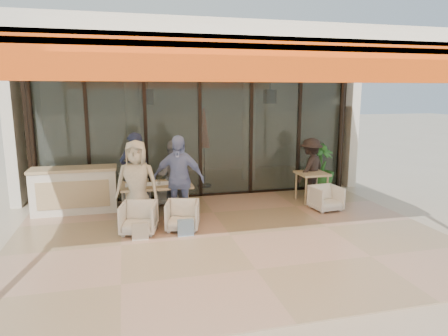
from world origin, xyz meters
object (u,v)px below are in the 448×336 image
object	(u,v)px
standing_woman	(311,169)
diner_cream	(137,183)
dining_table	(156,186)
chair_far_right	(171,191)
chair_near_right	(182,214)
side_chair	(326,197)
chair_far_left	(136,192)
chair_near_left	(139,217)
host_counter	(75,190)
diner_periwinkle	(178,179)
diner_grey	(173,175)
potted_palm	(320,167)
diner_navy	(135,173)
side_table	(312,177)

from	to	relation	value
standing_woman	diner_cream	bearing A→B (deg)	-21.46
dining_table	chair_far_right	bearing A→B (deg)	65.58
chair_near_right	side_chair	xyz separation A→B (m)	(3.38, 0.49, -0.00)
chair_far_left	chair_near_left	size ratio (longest dim) A/B	1.01
diner_cream	chair_far_left	bearing A→B (deg)	103.89
chair_far_right	side_chair	distance (m)	3.66
standing_woman	host_counter	bearing A→B (deg)	-36.52
diner_periwinkle	host_counter	bearing A→B (deg)	172.06
chair_near_left	diner_grey	size ratio (longest dim) A/B	0.42
chair_near_left	diner_cream	size ratio (longest dim) A/B	0.39
dining_table	potted_palm	distance (m)	4.61
side_chair	standing_woman	bearing A→B (deg)	78.17
host_counter	diner_navy	xyz separation A→B (m)	(1.33, -0.29, 0.38)
dining_table	host_counter	bearing A→B (deg)	157.13
dining_table	side_chair	bearing A→B (deg)	-6.94
side_table	diner_cream	bearing A→B (deg)	-170.00
dining_table	diner_periwinkle	bearing A→B (deg)	-46.86
chair_near_left	diner_cream	distance (m)	0.74
dining_table	chair_far_right	world-z (taller)	dining_table
diner_cream	chair_far_right	bearing A→B (deg)	72.93
chair_near_left	side_chair	world-z (taller)	chair_near_left
diner_navy	diner_grey	xyz separation A→B (m)	(0.84, 0.00, -0.10)
chair_far_left	chair_near_right	xyz separation A→B (m)	(0.84, -1.90, -0.02)
dining_table	diner_periwinkle	distance (m)	0.67
host_counter	chair_near_right	distance (m)	2.76
diner_navy	diner_cream	xyz separation A→B (m)	(0.00, -0.90, -0.04)
standing_woman	potted_palm	distance (m)	0.79
host_counter	chair_far_right	size ratio (longest dim) A/B	2.92
chair_near_right	potted_palm	distance (m)	4.57
chair_near_left	diner_periwinkle	world-z (taller)	diner_periwinkle
diner_grey	diner_cream	distance (m)	1.23
diner_periwinkle	side_chair	world-z (taller)	diner_periwinkle
standing_woman	potted_palm	xyz separation A→B (m)	(0.55, 0.56, -0.08)
dining_table	diner_navy	size ratio (longest dim) A/B	0.82
chair_far_right	diner_grey	distance (m)	0.70
diner_cream	potted_palm	bearing A→B (deg)	32.06
chair_near_right	diner_cream	distance (m)	1.12
chair_far_left	side_chair	xyz separation A→B (m)	(4.22, -1.41, -0.02)
side_table	side_chair	bearing A→B (deg)	-90.00
diner_periwinkle	diner_navy	bearing A→B (deg)	153.86
chair_near_left	dining_table	bearing A→B (deg)	79.80
chair_near_left	diner_cream	world-z (taller)	diner_cream
host_counter	standing_woman	world-z (taller)	standing_woman
diner_grey	standing_woman	world-z (taller)	diner_grey
diner_navy	potted_palm	size ratio (longest dim) A/B	1.32
chair_far_right	chair_near_left	size ratio (longest dim) A/B	0.94
diner_cream	diner_periwinkle	bearing A→B (deg)	13.89
diner_periwinkle	side_chair	xyz separation A→B (m)	(3.38, -0.01, -0.60)
host_counter	chair_far_left	distance (m)	1.36
chair_far_right	chair_near_left	bearing A→B (deg)	87.76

